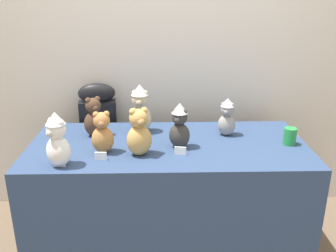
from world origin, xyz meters
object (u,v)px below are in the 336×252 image
at_px(display_table, 168,196).
at_px(teddy_bear_cocoa, 94,118).
at_px(teddy_bear_charcoal, 179,126).
at_px(teddy_bear_caramel, 102,134).
at_px(teddy_bear_snow, 57,140).
at_px(teddy_bear_sand, 140,109).
at_px(instrument_case, 100,147).
at_px(teddy_bear_ash, 227,117).
at_px(teddy_bear_honey, 139,133).
at_px(party_cup_green, 290,136).

height_order(display_table, teddy_bear_cocoa, teddy_bear_cocoa).
bearing_deg(teddy_bear_charcoal, teddy_bear_caramel, -150.82).
bearing_deg(teddy_bear_snow, teddy_bear_sand, 83.52).
bearing_deg(teddy_bear_snow, instrument_case, 117.11).
distance_m(teddy_bear_sand, teddy_bear_ash, 0.59).
distance_m(teddy_bear_honey, teddy_bear_ash, 0.65).
height_order(teddy_bear_honey, teddy_bear_cocoa, teddy_bear_honey).
height_order(teddy_bear_charcoal, teddy_bear_ash, teddy_bear_charcoal).
xyz_separation_m(teddy_bear_charcoal, party_cup_green, (0.71, 0.03, -0.09)).
xyz_separation_m(teddy_bear_charcoal, teddy_bear_cocoa, (-0.56, 0.21, -0.02)).
distance_m(teddy_bear_snow, teddy_bear_sand, 0.68).
xyz_separation_m(instrument_case, teddy_bear_caramel, (0.13, -0.66, 0.38)).
bearing_deg(instrument_case, teddy_bear_charcoal, -51.47).
xyz_separation_m(display_table, teddy_bear_honey, (-0.17, -0.17, 0.53)).
height_order(teddy_bear_snow, teddy_bear_sand, teddy_bear_sand).
relative_size(teddy_bear_snow, teddy_bear_ash, 1.22).
xyz_separation_m(teddy_bear_caramel, teddy_bear_ash, (0.80, 0.27, 0.01)).
bearing_deg(instrument_case, teddy_bear_honey, -69.61).
xyz_separation_m(instrument_case, teddy_bear_charcoal, (0.60, -0.60, 0.39)).
xyz_separation_m(display_table, teddy_bear_charcoal, (0.07, -0.06, 0.53)).
bearing_deg(instrument_case, teddy_bear_ash, -29.60).
distance_m(teddy_bear_honey, teddy_bear_caramel, 0.23).
bearing_deg(teddy_bear_caramel, instrument_case, 93.09).
bearing_deg(teddy_bear_ash, teddy_bear_honey, -132.09).
distance_m(teddy_bear_snow, teddy_bear_cocoa, 0.47).
distance_m(instrument_case, teddy_bear_honey, 0.88).
xyz_separation_m(teddy_bear_charcoal, teddy_bear_ash, (0.33, 0.20, -0.01)).
xyz_separation_m(teddy_bear_ash, party_cup_green, (0.38, -0.17, -0.07)).
relative_size(instrument_case, teddy_bear_charcoal, 3.64).
relative_size(instrument_case, teddy_bear_snow, 3.32).
bearing_deg(teddy_bear_cocoa, teddy_bear_charcoal, -50.15).
bearing_deg(instrument_case, teddy_bear_caramel, -85.08).
bearing_deg(party_cup_green, teddy_bear_caramel, -175.49).
distance_m(teddy_bear_cocoa, teddy_bear_sand, 0.32).
height_order(display_table, instrument_case, instrument_case).
height_order(teddy_bear_honey, teddy_bear_caramel, teddy_bear_honey).
xyz_separation_m(teddy_bear_snow, teddy_bear_honey, (0.44, 0.14, -0.02)).
height_order(teddy_bear_cocoa, teddy_bear_sand, teddy_bear_sand).
distance_m(display_table, teddy_bear_cocoa, 0.73).
bearing_deg(teddy_bear_cocoa, teddy_bear_honey, -74.28).
xyz_separation_m(teddy_bear_honey, teddy_bear_cocoa, (-0.32, 0.32, -0.01)).
relative_size(teddy_bear_snow, teddy_bear_sand, 0.94).
distance_m(teddy_bear_ash, party_cup_green, 0.42).
relative_size(display_table, teddy_bear_snow, 5.60).
xyz_separation_m(teddy_bear_snow, teddy_bear_sand, (0.43, 0.52, 0.01)).
bearing_deg(teddy_bear_caramel, teddy_bear_cocoa, 100.57).
relative_size(instrument_case, teddy_bear_ash, 4.03).
xyz_separation_m(teddy_bear_caramel, party_cup_green, (1.18, 0.09, -0.07)).
bearing_deg(display_table, teddy_bear_cocoa, 162.95).
bearing_deg(teddy_bear_cocoa, party_cup_green, -37.48).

